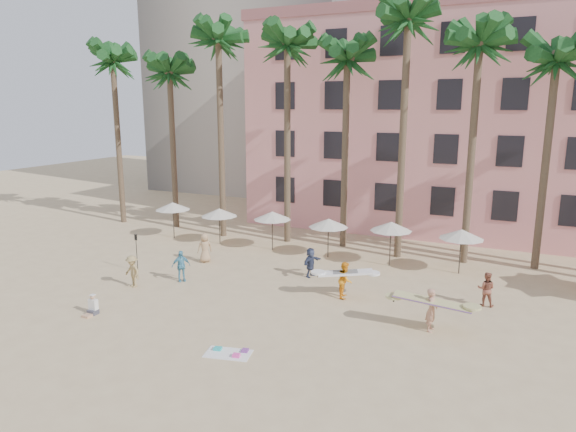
# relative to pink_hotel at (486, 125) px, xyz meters

# --- Properties ---
(ground) EXTENTS (120.00, 120.00, 0.00)m
(ground) POSITION_rel_pink_hotel_xyz_m (-7.00, -26.00, -8.00)
(ground) COLOR #D1B789
(ground) RESTS_ON ground
(pink_hotel) EXTENTS (35.00, 14.00, 16.00)m
(pink_hotel) POSITION_rel_pink_hotel_xyz_m (0.00, 0.00, 0.00)
(pink_hotel) COLOR pink
(pink_hotel) RESTS_ON ground
(palm_row) EXTENTS (44.40, 5.40, 16.30)m
(palm_row) POSITION_rel_pink_hotel_xyz_m (-6.49, -11.00, 4.97)
(palm_row) COLOR brown
(palm_row) RESTS_ON ground
(umbrella_row) EXTENTS (22.50, 2.70, 2.73)m
(umbrella_row) POSITION_rel_pink_hotel_xyz_m (-10.00, -13.50, -5.67)
(umbrella_row) COLOR #332B23
(umbrella_row) RESTS_ON ground
(beach_towel) EXTENTS (1.97, 1.36, 0.14)m
(beach_towel) POSITION_rel_pink_hotel_xyz_m (-7.01, -27.32, -7.97)
(beach_towel) COLOR white
(beach_towel) RESTS_ON ground
(carrier_yellow) EXTENTS (3.27, 0.91, 1.90)m
(carrier_yellow) POSITION_rel_pink_hotel_xyz_m (-0.21, -21.91, -6.94)
(carrier_yellow) COLOR tan
(carrier_yellow) RESTS_ON ground
(carrier_white) EXTENTS (2.81, 1.70, 1.85)m
(carrier_white) POSITION_rel_pink_hotel_xyz_m (-4.81, -19.70, -7.02)
(carrier_white) COLOR #FF9E1A
(carrier_white) RESTS_ON ground
(beachgoers) EXTENTS (18.39, 6.77, 1.83)m
(beachgoers) POSITION_rel_pink_hotel_xyz_m (-10.11, -19.43, -7.13)
(beachgoers) COLOR tan
(beachgoers) RESTS_ON ground
(paddle) EXTENTS (0.18, 0.04, 2.23)m
(paddle) POSITION_rel_pink_hotel_xyz_m (-17.16, -20.78, -6.59)
(paddle) COLOR black
(paddle) RESTS_ON ground
(seated_man) EXTENTS (0.42, 0.73, 0.95)m
(seated_man) POSITION_rel_pink_hotel_xyz_m (-14.80, -26.65, -7.67)
(seated_man) COLOR #3F3F4C
(seated_man) RESTS_ON ground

